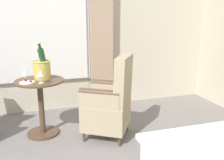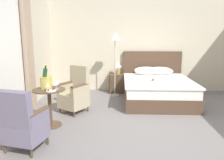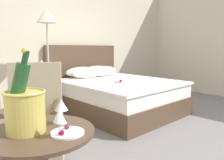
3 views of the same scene
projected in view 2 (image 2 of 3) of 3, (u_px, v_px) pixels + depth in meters
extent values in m
plane|color=slate|center=(163.00, 131.00, 3.95)|extent=(7.69, 7.69, 0.00)
cube|color=beige|center=(146.00, 44.00, 6.76)|extent=(6.08, 0.12, 2.91)
cube|color=tan|center=(28.00, 52.00, 4.96)|extent=(0.10, 0.36, 2.68)
cube|color=brown|center=(157.00, 95.00, 5.80)|extent=(1.70, 2.12, 0.32)
cube|color=white|center=(157.00, 85.00, 5.75)|extent=(1.65, 2.05, 0.23)
cube|color=white|center=(158.00, 80.00, 5.66)|extent=(1.73, 1.99, 0.04)
cube|color=brown|center=(152.00, 66.00, 6.75)|extent=(1.78, 0.08, 0.92)
ellipsoid|color=white|center=(146.00, 70.00, 6.58)|extent=(0.72, 0.24, 0.22)
ellipsoid|color=white|center=(160.00, 70.00, 6.57)|extent=(0.72, 0.24, 0.21)
ellipsoid|color=white|center=(147.00, 71.00, 6.34)|extent=(0.72, 0.25, 0.21)
ellipsoid|color=white|center=(161.00, 71.00, 6.32)|extent=(0.72, 0.25, 0.22)
cylinder|color=#2D6628|center=(155.00, 79.00, 5.65)|extent=(0.14, 0.32, 0.01)
sphere|color=#B20F4C|center=(153.00, 80.00, 5.49)|extent=(0.05, 0.05, 0.05)
ellipsoid|color=#33702D|center=(156.00, 80.00, 5.50)|extent=(0.03, 0.05, 0.01)
cube|color=white|center=(152.00, 80.00, 5.56)|extent=(0.09, 0.12, 0.00)
cube|color=brown|center=(117.00, 83.00, 6.69)|extent=(0.50, 0.41, 0.56)
sphere|color=olive|center=(126.00, 79.00, 6.65)|extent=(0.02, 0.02, 0.02)
cylinder|color=olive|center=(118.00, 72.00, 6.62)|extent=(0.17, 0.17, 0.12)
cylinder|color=tan|center=(118.00, 69.00, 6.60)|extent=(0.02, 0.02, 0.10)
cone|color=beige|center=(118.00, 64.00, 6.57)|extent=(0.24, 0.24, 0.20)
cylinder|color=#B5B7AE|center=(115.00, 95.00, 6.35)|extent=(0.28, 0.28, 0.03)
cylinder|color=#B5B7AE|center=(115.00, 68.00, 6.19)|extent=(0.03, 0.03, 1.56)
cone|color=#EFE5C6|center=(115.00, 36.00, 6.01)|extent=(0.33, 0.33, 0.22)
cylinder|color=brown|center=(51.00, 125.00, 4.21)|extent=(0.40, 0.40, 0.03)
cylinder|color=brown|center=(50.00, 108.00, 4.14)|extent=(0.07, 0.07, 0.70)
cylinder|color=brown|center=(49.00, 90.00, 4.07)|extent=(0.60, 0.60, 0.02)
cylinder|color=gold|center=(46.00, 83.00, 4.09)|extent=(0.21, 0.21, 0.22)
torus|color=gold|center=(46.00, 77.00, 4.07)|extent=(0.22, 0.22, 0.02)
cylinder|color=white|center=(46.00, 78.00, 4.07)|extent=(0.19, 0.19, 0.03)
cylinder|color=#1E4723|center=(45.00, 75.00, 4.08)|extent=(0.13, 0.11, 0.28)
cylinder|color=#193D1E|center=(46.00, 67.00, 4.02)|extent=(0.05, 0.04, 0.08)
sphere|color=gold|center=(45.00, 65.00, 4.02)|extent=(0.04, 0.04, 0.04)
cylinder|color=white|center=(48.00, 91.00, 3.91)|extent=(0.07, 0.07, 0.01)
cylinder|color=white|center=(48.00, 89.00, 3.90)|extent=(0.01, 0.01, 0.08)
cone|color=white|center=(47.00, 85.00, 3.89)|extent=(0.06, 0.06, 0.07)
cylinder|color=white|center=(57.00, 89.00, 4.08)|extent=(0.06, 0.06, 0.01)
cylinder|color=white|center=(57.00, 87.00, 4.07)|extent=(0.01, 0.01, 0.08)
cone|color=white|center=(56.00, 83.00, 4.06)|extent=(0.08, 0.08, 0.07)
cylinder|color=white|center=(51.00, 91.00, 3.93)|extent=(0.18, 0.18, 0.01)
sphere|color=maroon|center=(48.00, 90.00, 3.91)|extent=(0.03, 0.03, 0.03)
sphere|color=brown|center=(53.00, 89.00, 3.96)|extent=(0.03, 0.03, 0.03)
cylinder|color=brown|center=(60.00, 110.00, 4.89)|extent=(0.04, 0.04, 0.12)
cylinder|color=brown|center=(74.00, 114.00, 4.65)|extent=(0.04, 0.04, 0.12)
cylinder|color=brown|center=(74.00, 105.00, 5.25)|extent=(0.04, 0.04, 0.12)
cylinder|color=brown|center=(88.00, 109.00, 5.01)|extent=(0.04, 0.04, 0.12)
cube|color=tan|center=(74.00, 100.00, 4.91)|extent=(0.72, 0.72, 0.32)
cube|color=tan|center=(80.00, 79.00, 4.99)|extent=(0.49, 0.38, 0.60)
cube|color=tan|center=(66.00, 88.00, 4.96)|extent=(0.33, 0.46, 0.19)
cylinder|color=brown|center=(66.00, 84.00, 4.94)|extent=(0.33, 0.46, 0.09)
cube|color=tan|center=(80.00, 91.00, 4.72)|extent=(0.33, 0.46, 0.19)
cylinder|color=brown|center=(80.00, 86.00, 4.71)|extent=(0.33, 0.46, 0.09)
cylinder|color=brown|center=(48.00, 140.00, 3.47)|extent=(0.04, 0.04, 0.15)
cylinder|color=brown|center=(24.00, 137.00, 3.59)|extent=(0.04, 0.04, 0.15)
cylinder|color=brown|center=(32.00, 153.00, 3.08)|extent=(0.04, 0.04, 0.15)
cylinder|color=brown|center=(5.00, 149.00, 3.21)|extent=(0.04, 0.04, 0.15)
cube|color=slate|center=(26.00, 132.00, 3.30)|extent=(0.63, 0.60, 0.27)
cube|color=slate|center=(15.00, 110.00, 3.03)|extent=(0.53, 0.28, 0.56)
cube|color=slate|center=(38.00, 118.00, 3.21)|extent=(0.19, 0.46, 0.18)
cylinder|color=brown|center=(38.00, 112.00, 3.19)|extent=(0.19, 0.46, 0.09)
cube|color=slate|center=(14.00, 116.00, 3.33)|extent=(0.19, 0.46, 0.18)
cylinder|color=brown|center=(13.00, 110.00, 3.31)|extent=(0.19, 0.46, 0.09)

